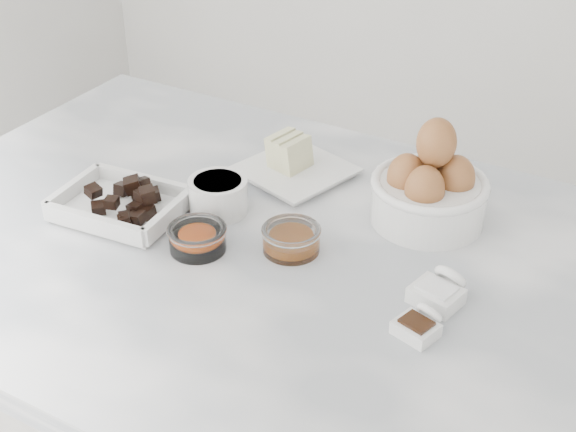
% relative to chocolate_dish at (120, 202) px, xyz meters
% --- Properties ---
extents(marble_slab, '(1.20, 0.80, 0.04)m').
position_rel_chocolate_dish_xyz_m(marble_slab, '(0.24, 0.04, -0.04)').
color(marble_slab, silver).
rests_on(marble_slab, cabinet).
extents(chocolate_dish, '(0.20, 0.16, 0.05)m').
position_rel_chocolate_dish_xyz_m(chocolate_dish, '(0.00, 0.00, 0.00)').
color(chocolate_dish, white).
rests_on(chocolate_dish, marble_slab).
extents(butter_plate, '(0.20, 0.20, 0.07)m').
position_rel_chocolate_dish_xyz_m(butter_plate, '(0.17, 0.24, -0.00)').
color(butter_plate, white).
rests_on(butter_plate, marble_slab).
extents(sugar_ramekin, '(0.09, 0.09, 0.05)m').
position_rel_chocolate_dish_xyz_m(sugar_ramekin, '(0.13, 0.08, 0.01)').
color(sugar_ramekin, white).
rests_on(sugar_ramekin, marble_slab).
extents(egg_bowl, '(0.18, 0.18, 0.17)m').
position_rel_chocolate_dish_xyz_m(egg_bowl, '(0.41, 0.22, 0.03)').
color(egg_bowl, white).
rests_on(egg_bowl, marble_slab).
extents(honey_bowl, '(0.09, 0.09, 0.04)m').
position_rel_chocolate_dish_xyz_m(honey_bowl, '(0.28, 0.05, -0.00)').
color(honey_bowl, white).
rests_on(honey_bowl, marble_slab).
extents(zest_bowl, '(0.09, 0.09, 0.04)m').
position_rel_chocolate_dish_xyz_m(zest_bowl, '(0.16, -0.02, -0.00)').
color(zest_bowl, white).
rests_on(zest_bowl, marble_slab).
extents(vanilla_spoon, '(0.06, 0.07, 0.04)m').
position_rel_chocolate_dish_xyz_m(vanilla_spoon, '(0.50, -0.03, -0.01)').
color(vanilla_spoon, white).
rests_on(vanilla_spoon, marble_slab).
extents(salt_spoon, '(0.07, 0.09, 0.05)m').
position_rel_chocolate_dish_xyz_m(salt_spoon, '(0.50, 0.04, -0.01)').
color(salt_spoon, white).
rests_on(salt_spoon, marble_slab).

